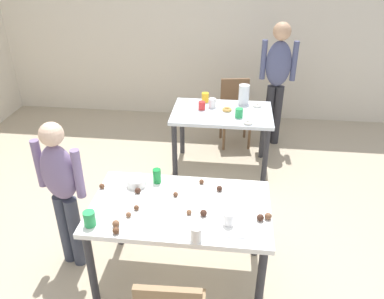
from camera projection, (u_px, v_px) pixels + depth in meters
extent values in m
plane|color=tan|center=(180.00, 255.00, 3.48)|extent=(6.40, 6.40, 0.00)
cube|color=beige|center=(210.00, 31.00, 5.62)|extent=(6.40, 0.10, 2.60)
cube|color=white|center=(180.00, 208.00, 2.90)|extent=(1.35, 0.81, 0.04)
cylinder|color=#2D2D33|center=(92.00, 271.00, 2.85)|extent=(0.06, 0.06, 0.71)
cylinder|color=#2D2D33|center=(260.00, 286.00, 2.72)|extent=(0.06, 0.06, 0.71)
cylinder|color=#2D2D33|center=(118.00, 213.00, 3.45)|extent=(0.06, 0.06, 0.71)
cylinder|color=#2D2D33|center=(257.00, 223.00, 3.32)|extent=(0.06, 0.06, 0.71)
cube|color=silver|center=(222.00, 113.00, 4.45)|extent=(1.15, 0.74, 0.04)
cylinder|color=#2D2D33|center=(175.00, 152.00, 4.41)|extent=(0.06, 0.06, 0.71)
cylinder|color=#2D2D33|center=(265.00, 157.00, 4.31)|extent=(0.06, 0.06, 0.71)
cylinder|color=#2D2D33|center=(182.00, 128.00, 4.95)|extent=(0.06, 0.06, 0.71)
cylinder|color=#2D2D33|center=(263.00, 132.00, 4.85)|extent=(0.06, 0.06, 0.71)
cube|color=brown|center=(236.00, 115.00, 5.14)|extent=(0.46, 0.46, 0.04)
cube|color=brown|center=(235.00, 94.00, 5.19)|extent=(0.38, 0.10, 0.42)
cylinder|color=brown|center=(249.00, 135.00, 5.11)|extent=(0.04, 0.04, 0.41)
cylinder|color=brown|center=(224.00, 136.00, 5.10)|extent=(0.04, 0.04, 0.41)
cylinder|color=brown|center=(245.00, 124.00, 5.41)|extent=(0.04, 0.04, 0.41)
cylinder|color=brown|center=(221.00, 125.00, 5.39)|extent=(0.04, 0.04, 0.41)
cylinder|color=#383D4C|center=(65.00, 229.00, 3.28)|extent=(0.11, 0.11, 0.68)
cylinder|color=#383D4C|center=(76.00, 232.00, 3.24)|extent=(0.11, 0.11, 0.68)
ellipsoid|color=slate|center=(59.00, 173.00, 2.98)|extent=(0.36, 0.28, 0.48)
sphere|color=beige|center=(51.00, 134.00, 2.81)|extent=(0.18, 0.18, 0.18)
cylinder|color=slate|center=(39.00, 163.00, 3.03)|extent=(0.09, 0.09, 0.41)
cylinder|color=slate|center=(78.00, 174.00, 2.89)|extent=(0.09, 0.09, 0.41)
cylinder|color=#28282D|center=(277.00, 115.00, 5.17)|extent=(0.11, 0.11, 0.82)
cylinder|color=#28282D|center=(269.00, 115.00, 5.19)|extent=(0.11, 0.11, 0.82)
ellipsoid|color=#4C5175|center=(278.00, 64.00, 4.84)|extent=(0.33, 0.22, 0.58)
sphere|color=tan|center=(282.00, 31.00, 4.64)|extent=(0.22, 0.22, 0.22)
cylinder|color=#4C5175|center=(294.00, 61.00, 4.79)|extent=(0.07, 0.07, 0.50)
cylinder|color=#4C5175|center=(264.00, 60.00, 4.84)|extent=(0.07, 0.07, 0.50)
cylinder|color=white|center=(137.00, 182.00, 3.11)|extent=(0.16, 0.16, 0.07)
cylinder|color=#198438|center=(157.00, 176.00, 3.14)|extent=(0.07, 0.07, 0.12)
cube|color=silver|center=(238.00, 237.00, 2.58)|extent=(0.17, 0.02, 0.01)
cylinder|color=green|center=(89.00, 219.00, 2.67)|extent=(0.08, 0.08, 0.11)
cylinder|color=white|center=(228.00, 219.00, 2.68)|extent=(0.07, 0.07, 0.10)
cylinder|color=white|center=(196.00, 234.00, 2.53)|extent=(0.08, 0.08, 0.11)
sphere|color=brown|center=(116.00, 231.00, 2.61)|extent=(0.05, 0.05, 0.05)
sphere|color=brown|center=(202.00, 182.00, 3.14)|extent=(0.04, 0.04, 0.04)
sphere|color=brown|center=(189.00, 212.00, 2.79)|extent=(0.04, 0.04, 0.04)
sphere|color=#3D2319|center=(219.00, 189.00, 3.05)|extent=(0.05, 0.05, 0.05)
sphere|color=brown|center=(175.00, 194.00, 2.99)|extent=(0.04, 0.04, 0.04)
sphere|color=#3D2319|center=(204.00, 213.00, 2.77)|extent=(0.05, 0.05, 0.05)
sphere|color=brown|center=(136.00, 208.00, 2.84)|extent=(0.04, 0.04, 0.04)
sphere|color=#3D2319|center=(138.00, 191.00, 3.02)|extent=(0.05, 0.05, 0.05)
sphere|color=brown|center=(116.00, 224.00, 2.67)|extent=(0.05, 0.05, 0.05)
sphere|color=#3D2319|center=(260.00, 218.00, 2.73)|extent=(0.05, 0.05, 0.05)
sphere|color=brown|center=(128.00, 215.00, 2.77)|extent=(0.04, 0.04, 0.04)
sphere|color=brown|center=(102.00, 186.00, 3.08)|extent=(0.04, 0.04, 0.04)
sphere|color=brown|center=(268.00, 216.00, 2.74)|extent=(0.05, 0.05, 0.05)
cylinder|color=white|center=(244.00, 94.00, 4.60)|extent=(0.13, 0.13, 0.23)
cylinder|color=red|center=(202.00, 106.00, 4.47)|extent=(0.08, 0.08, 0.09)
cylinder|color=green|center=(239.00, 113.00, 4.27)|extent=(0.09, 0.09, 0.10)
cylinder|color=yellow|center=(205.00, 97.00, 4.67)|extent=(0.09, 0.09, 0.11)
cylinder|color=white|center=(212.00, 103.00, 4.53)|extent=(0.09, 0.09, 0.11)
torus|color=white|center=(257.00, 105.00, 4.56)|extent=(0.10, 0.10, 0.03)
torus|color=gold|center=(227.00, 109.00, 4.45)|extent=(0.11, 0.11, 0.03)
torus|color=white|center=(248.00, 122.00, 4.14)|extent=(0.11, 0.11, 0.03)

